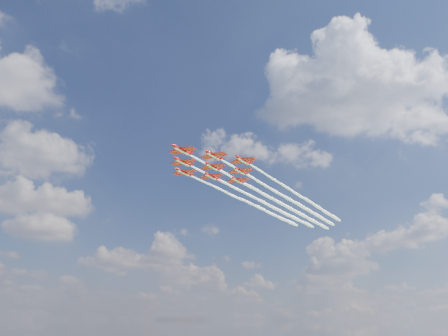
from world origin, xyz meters
The scene contains 9 objects.
jet_lead centered at (27.10, 13.45, 85.30)m, with size 106.96×56.36×2.75m.
jet_row2_port centered at (38.62, 11.95, 85.30)m, with size 106.96×56.36×2.75m.
jet_row2_starb centered at (32.74, 23.60, 85.30)m, with size 106.96×56.36×2.75m.
jet_row3_port centered at (50.14, 10.45, 85.30)m, with size 106.96×56.36×2.75m.
jet_row3_centre centered at (44.26, 22.10, 85.30)m, with size 106.96×56.36×2.75m.
jet_row3_starb centered at (38.39, 33.75, 85.30)m, with size 106.96×56.36×2.75m.
jet_row4_port centered at (55.78, 20.60, 85.30)m, with size 106.96×56.36×2.75m.
jet_row4_starb centered at (49.90, 32.25, 85.30)m, with size 106.96×56.36×2.75m.
jet_tail centered at (61.42, 30.76, 85.30)m, with size 106.96×56.36×2.75m.
Camera 1 is at (-84.24, -134.23, 31.31)m, focal length 35.00 mm.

